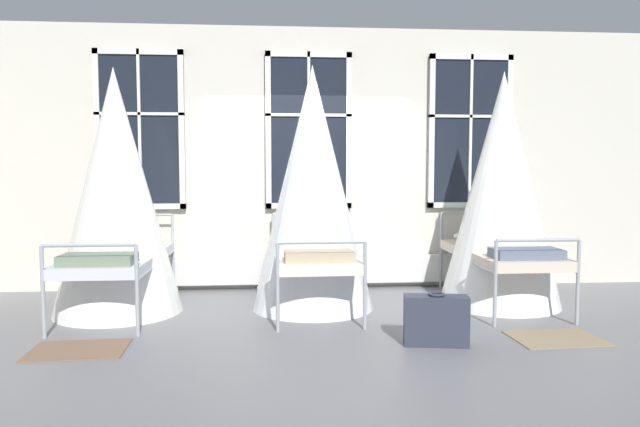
% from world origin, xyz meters
% --- Properties ---
extents(ground, '(18.41, 18.41, 0.00)m').
position_xyz_m(ground, '(0.00, 0.00, 0.00)').
color(ground, slate).
extents(back_wall_with_windows, '(9.71, 0.10, 3.38)m').
position_xyz_m(back_wall_with_windows, '(0.00, 1.32, 1.69)').
color(back_wall_with_windows, beige).
rests_on(back_wall_with_windows, ground).
extents(window_bank, '(5.36, 0.10, 2.98)m').
position_xyz_m(window_bank, '(0.00, 1.20, 1.22)').
color(window_bank, black).
rests_on(window_bank, ground).
extents(cot_first, '(1.36, 1.95, 2.64)m').
position_xyz_m(cot_first, '(-2.14, 0.12, 1.28)').
color(cot_first, '#9EA3A8').
rests_on(cot_first, ground).
extents(cot_second, '(1.36, 1.97, 2.70)m').
position_xyz_m(cot_second, '(-0.02, 0.16, 1.31)').
color(cot_second, '#9EA3A8').
rests_on(cot_second, ground).
extents(cot_third, '(1.36, 1.96, 2.66)m').
position_xyz_m(cot_third, '(2.15, 0.17, 1.29)').
color(cot_third, '#9EA3A8').
rests_on(cot_third, ground).
extents(rug_first, '(0.83, 0.60, 0.01)m').
position_xyz_m(rug_first, '(-2.13, -1.23, 0.01)').
color(rug_first, brown).
rests_on(rug_first, ground).
extents(rug_third, '(0.83, 0.60, 0.01)m').
position_xyz_m(rug_third, '(2.13, -1.23, 0.01)').
color(rug_third, '#8E7A5B').
rests_on(rug_third, ground).
extents(suitcase_dark, '(0.58, 0.29, 0.47)m').
position_xyz_m(suitcase_dark, '(0.98, -1.31, 0.22)').
color(suitcase_dark, '#2D3342').
rests_on(suitcase_dark, ground).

